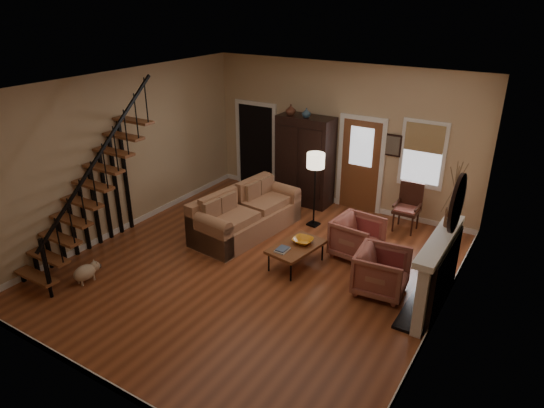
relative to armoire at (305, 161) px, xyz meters
The scene contains 15 objects.
room 1.49m from the armoire, 78.37° to the right, with size 7.00×7.33×3.30m.
staircase 4.94m from the armoire, 115.05° to the right, with size 0.94×2.80×3.20m, color brown, non-canonical shape.
fireplace 4.67m from the armoire, 34.69° to the right, with size 0.33×1.95×2.30m.
armoire is the anchor object (origin of this frame).
vase_a 1.23m from the armoire, 164.05° to the right, with size 0.24×0.24×0.25m, color #4C2619.
vase_b 1.16m from the armoire, 63.43° to the right, with size 0.20×0.20×0.21m, color #334C60.
sofa 2.18m from the armoire, 96.60° to the right, with size 1.06×2.45×0.91m, color #9C6947, non-canonical shape.
coffee_table 3.12m from the armoire, 64.37° to the right, with size 0.64×1.10×0.42m, color brown, non-canonical shape.
bowl 2.95m from the armoire, 62.19° to the right, with size 0.38×0.38×0.09m, color orange.
books 3.29m from the armoire, 68.59° to the right, with size 0.20×0.27×0.05m, color beige, non-canonical shape.
armchair_left 4.04m from the armoire, 42.66° to the right, with size 0.82×0.85×0.77m, color maroon.
armchair_right 2.82m from the armoire, 40.06° to the right, with size 0.83×0.85×0.77m, color maroon.
floor_lamp 1.31m from the armoire, 52.33° to the right, with size 0.38×0.38×1.64m, color black, non-canonical shape.
side_chair 2.61m from the armoire, ahead, with size 0.54×0.54×1.02m, color #371B11, non-canonical shape.
dog 5.45m from the armoire, 106.84° to the right, with size 0.27×0.46×0.33m, color #CDB08C, non-canonical shape.
Camera 1 is at (4.34, -6.41, 4.68)m, focal length 32.00 mm.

